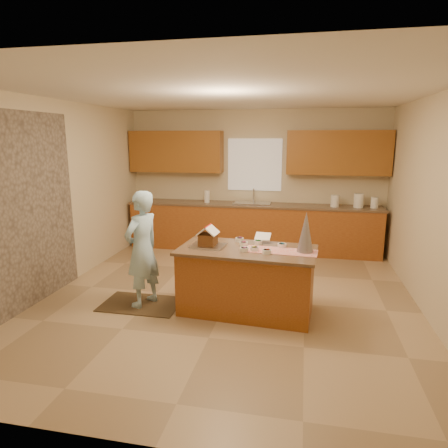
# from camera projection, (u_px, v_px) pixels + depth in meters

# --- Properties ---
(floor) EXTENTS (5.50, 5.50, 0.00)m
(floor) POSITION_uv_depth(u_px,v_px,m) (228.00, 298.00, 5.45)
(floor) COLOR tan
(floor) RESTS_ON ground
(ceiling) EXTENTS (5.50, 5.50, 0.00)m
(ceiling) POSITION_uv_depth(u_px,v_px,m) (229.00, 94.00, 4.87)
(ceiling) COLOR silver
(ceiling) RESTS_ON floor
(wall_back) EXTENTS (5.50, 5.50, 0.00)m
(wall_back) POSITION_uv_depth(u_px,v_px,m) (255.00, 180.00, 7.79)
(wall_back) COLOR beige
(wall_back) RESTS_ON floor
(wall_front) EXTENTS (5.50, 5.50, 0.00)m
(wall_front) POSITION_uv_depth(u_px,v_px,m) (148.00, 268.00, 2.53)
(wall_front) COLOR beige
(wall_front) RESTS_ON floor
(wall_left) EXTENTS (5.50, 5.50, 0.00)m
(wall_left) POSITION_uv_depth(u_px,v_px,m) (57.00, 196.00, 5.65)
(wall_left) COLOR beige
(wall_left) RESTS_ON floor
(wall_right) EXTENTS (5.50, 5.50, 0.00)m
(wall_right) POSITION_uv_depth(u_px,v_px,m) (435.00, 208.00, 4.67)
(wall_right) COLOR beige
(wall_right) RESTS_ON floor
(stone_accent) EXTENTS (0.00, 2.50, 2.50)m
(stone_accent) POSITION_uv_depth(u_px,v_px,m) (21.00, 213.00, 4.90)
(stone_accent) COLOR gray
(stone_accent) RESTS_ON wall_left
(window_curtain) EXTENTS (1.05, 0.03, 1.00)m
(window_curtain) POSITION_uv_depth(u_px,v_px,m) (255.00, 165.00, 7.70)
(window_curtain) COLOR white
(window_curtain) RESTS_ON wall_back
(back_counter_base) EXTENTS (4.80, 0.60, 0.88)m
(back_counter_base) POSITION_uv_depth(u_px,v_px,m) (252.00, 228.00, 7.70)
(back_counter_base) COLOR #95551F
(back_counter_base) RESTS_ON floor
(back_counter_top) EXTENTS (4.85, 0.63, 0.04)m
(back_counter_top) POSITION_uv_depth(u_px,v_px,m) (252.00, 205.00, 7.60)
(back_counter_top) COLOR brown
(back_counter_top) RESTS_ON back_counter_base
(upper_cabinet_left) EXTENTS (1.85, 0.35, 0.80)m
(upper_cabinet_left) POSITION_uv_depth(u_px,v_px,m) (176.00, 152.00, 7.80)
(upper_cabinet_left) COLOR #996120
(upper_cabinet_left) RESTS_ON wall_back
(upper_cabinet_right) EXTENTS (1.85, 0.35, 0.80)m
(upper_cabinet_right) POSITION_uv_depth(u_px,v_px,m) (338.00, 153.00, 7.20)
(upper_cabinet_right) COLOR #996120
(upper_cabinet_right) RESTS_ON wall_back
(sink) EXTENTS (0.70, 0.45, 0.12)m
(sink) POSITION_uv_depth(u_px,v_px,m) (252.00, 205.00, 7.60)
(sink) COLOR silver
(sink) RESTS_ON back_counter_top
(faucet) EXTENTS (0.03, 0.03, 0.28)m
(faucet) POSITION_uv_depth(u_px,v_px,m) (254.00, 195.00, 7.74)
(faucet) COLOR silver
(faucet) RESTS_ON back_counter_top
(island_base) EXTENTS (1.67, 0.92, 0.79)m
(island_base) POSITION_uv_depth(u_px,v_px,m) (247.00, 281.00, 4.96)
(island_base) COLOR #95551F
(island_base) RESTS_ON floor
(island_top) EXTENTS (1.74, 1.00, 0.04)m
(island_top) POSITION_uv_depth(u_px,v_px,m) (247.00, 250.00, 4.87)
(island_top) COLOR brown
(island_top) RESTS_ON island_base
(table_runner) EXTENTS (0.92, 0.39, 0.01)m
(table_runner) POSITION_uv_depth(u_px,v_px,m) (280.00, 251.00, 4.76)
(table_runner) COLOR red
(table_runner) RESTS_ON island_top
(baking_tray) EXTENTS (0.43, 0.33, 0.02)m
(baking_tray) POSITION_uv_depth(u_px,v_px,m) (208.00, 246.00, 4.95)
(baking_tray) COLOR silver
(baking_tray) RESTS_ON island_top
(cookbook) EXTENTS (0.21, 0.17, 0.08)m
(cookbook) POSITION_uv_depth(u_px,v_px,m) (263.00, 237.00, 5.14)
(cookbook) COLOR white
(cookbook) RESTS_ON island_top
(tinsel_tree) EXTENTS (0.21, 0.21, 0.49)m
(tinsel_tree) POSITION_uv_depth(u_px,v_px,m) (306.00, 232.00, 4.67)
(tinsel_tree) COLOR #B3B2BF
(tinsel_tree) RESTS_ON island_top
(rug) EXTENTS (1.02, 0.67, 0.01)m
(rug) POSITION_uv_depth(u_px,v_px,m) (141.00, 304.00, 5.23)
(rug) COLOR black
(rug) RESTS_ON floor
(boy) EXTENTS (0.54, 0.64, 1.51)m
(boy) POSITION_uv_depth(u_px,v_px,m) (142.00, 249.00, 5.06)
(boy) COLOR #AAD7F1
(boy) RESTS_ON rug
(canister_a) EXTENTS (0.16, 0.16, 0.21)m
(canister_a) POSITION_uv_depth(u_px,v_px,m) (335.00, 201.00, 7.27)
(canister_a) COLOR white
(canister_a) RESTS_ON back_counter_top
(canister_b) EXTENTS (0.18, 0.18, 0.25)m
(canister_b) POSITION_uv_depth(u_px,v_px,m) (359.00, 201.00, 7.19)
(canister_b) COLOR white
(canister_b) RESTS_ON back_counter_top
(canister_c) EXTENTS (0.14, 0.14, 0.20)m
(canister_c) POSITION_uv_depth(u_px,v_px,m) (375.00, 203.00, 7.14)
(canister_c) COLOR white
(canister_c) RESTS_ON back_counter_top
(paper_towel) EXTENTS (0.11, 0.11, 0.23)m
(paper_towel) POSITION_uv_depth(u_px,v_px,m) (207.00, 197.00, 7.75)
(paper_towel) COLOR white
(paper_towel) RESTS_ON back_counter_top
(gingerbread_house) EXTENTS (0.26, 0.27, 0.25)m
(gingerbread_house) POSITION_uv_depth(u_px,v_px,m) (208.00, 238.00, 4.93)
(gingerbread_house) COLOR brown
(gingerbread_house) RESTS_ON baking_tray
(candy_bowls) EXTENTS (0.67, 0.59, 0.05)m
(candy_bowls) POSITION_uv_depth(u_px,v_px,m) (255.00, 246.00, 4.91)
(candy_bowls) COLOR #FFF828
(candy_bowls) RESTS_ON island_top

